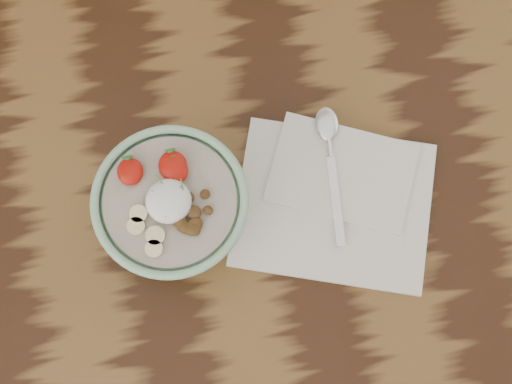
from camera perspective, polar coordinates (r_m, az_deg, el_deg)
table at (r=103.69cm, az=4.07°, el=-6.03°), size 160.00×90.00×75.00cm
breakfast_bowl at (r=89.41cm, az=-6.65°, el=-1.24°), size 19.06×19.06×12.85cm
napkin at (r=95.65cm, az=6.36°, el=-0.48°), size 30.97×27.98×1.57cm
spoon at (r=96.20cm, az=5.86°, el=3.94°), size 3.95×19.27×1.00cm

